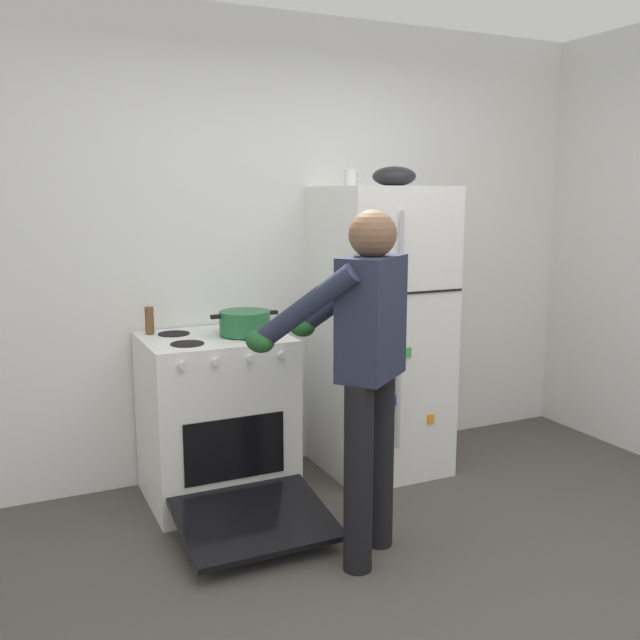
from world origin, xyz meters
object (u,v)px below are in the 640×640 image
at_px(coffee_mug, 351,178).
at_px(mixing_bowl, 394,176).
at_px(red_pot, 245,323).
at_px(pepper_mill, 149,320).
at_px(person_cook, 362,354).
at_px(refrigerator, 380,331).
at_px(stove_range, 217,420).

xyz_separation_m(coffee_mug, mixing_bowl, (0.26, -0.05, 0.01)).
relative_size(red_pot, pepper_mill, 2.58).
xyz_separation_m(person_cook, red_pot, (-0.25, 0.87, 0.02)).
relative_size(refrigerator, coffee_mug, 15.26).
bearing_deg(pepper_mill, person_cook, -57.51).
distance_m(coffee_mug, pepper_mill, 1.39).
distance_m(stove_range, coffee_mug, 1.56).
distance_m(stove_range, mixing_bowl, 1.72).
xyz_separation_m(refrigerator, mixing_bowl, (0.08, 0.00, 0.91)).
bearing_deg(pepper_mill, mixing_bowl, -8.07).
bearing_deg(refrigerator, stove_range, -179.02).
bearing_deg(refrigerator, mixing_bowl, 0.22).
relative_size(red_pot, mixing_bowl, 1.47).
relative_size(coffee_mug, pepper_mill, 0.77).
distance_m(refrigerator, red_pot, 0.88).
bearing_deg(coffee_mug, stove_range, -175.45).
bearing_deg(red_pot, pepper_mill, 151.48).
bearing_deg(mixing_bowl, person_cook, -127.37).
height_order(coffee_mug, pepper_mill, coffee_mug).
xyz_separation_m(refrigerator, stove_range, (-1.03, -0.02, -0.41)).
bearing_deg(coffee_mug, refrigerator, -15.83).
bearing_deg(red_pot, mixing_bowl, 3.01).
height_order(stove_range, coffee_mug, coffee_mug).
distance_m(pepper_mill, mixing_bowl, 1.62).
bearing_deg(stove_range, red_pot, -11.36).
bearing_deg(pepper_mill, refrigerator, -8.56).
xyz_separation_m(refrigerator, person_cook, (-0.62, -0.92, 0.11)).
height_order(red_pot, pepper_mill, pepper_mill).
relative_size(stove_range, pepper_mill, 8.38).
bearing_deg(stove_range, pepper_mill, 144.01).
relative_size(person_cook, red_pot, 4.26).
xyz_separation_m(person_cook, mixing_bowl, (0.70, 0.92, 0.80)).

